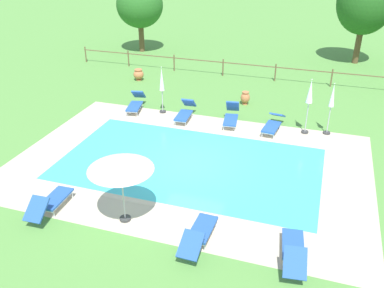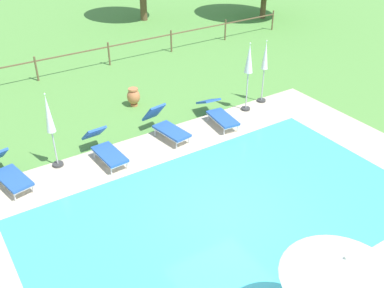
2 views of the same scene
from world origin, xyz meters
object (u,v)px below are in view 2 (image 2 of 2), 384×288
object	(u,v)px
patio_umbrella_closed_row_west	(249,64)
terracotta_urn_near_fence	(134,96)
sun_lounger_south_near_corner	(218,113)
sun_lounger_south_far	(166,126)
sun_lounger_north_near_steps	(8,172)
patio_umbrella_open_foreground	(343,269)
sun_lounger_north_far	(105,148)
patio_umbrella_closed_row_mid_east	(265,62)
patio_umbrella_closed_row_mid_west	(50,120)

from	to	relation	value
patio_umbrella_closed_row_west	terracotta_urn_near_fence	world-z (taller)	patio_umbrella_closed_row_west
sun_lounger_south_near_corner	sun_lounger_south_far	world-z (taller)	sun_lounger_south_far
sun_lounger_north_near_steps	terracotta_urn_near_fence	size ratio (longest dim) A/B	2.95
sun_lounger_north_near_steps	terracotta_urn_near_fence	bearing A→B (deg)	25.84
patio_umbrella_open_foreground	patio_umbrella_closed_row_west	size ratio (longest dim) A/B	0.92
sun_lounger_north_far	patio_umbrella_closed_row_mid_east	distance (m)	6.66
sun_lounger_south_near_corner	patio_umbrella_closed_row_west	world-z (taller)	patio_umbrella_closed_row_west
sun_lounger_north_near_steps	patio_umbrella_closed_row_west	world-z (taller)	patio_umbrella_closed_row_west
patio_umbrella_closed_row_mid_west	sun_lounger_north_far	bearing A→B (deg)	-18.49
sun_lounger_north_near_steps	patio_umbrella_closed_row_mid_east	bearing A→B (deg)	0.94
sun_lounger_south_far	patio_umbrella_closed_row_mid_east	world-z (taller)	patio_umbrella_closed_row_mid_east
sun_lounger_south_near_corner	patio_umbrella_closed_row_mid_west	bearing A→B (deg)	175.63
patio_umbrella_open_foreground	patio_umbrella_closed_row_mid_east	xyz separation A→B (m)	(5.78, 8.44, -0.48)
patio_umbrella_open_foreground	terracotta_urn_near_fence	xyz separation A→B (m)	(1.59, 10.75, -1.68)
patio_umbrella_open_foreground	patio_umbrella_closed_row_west	bearing A→B (deg)	59.50
sun_lounger_north_near_steps	patio_umbrella_closed_row_mid_west	world-z (taller)	patio_umbrella_closed_row_mid_west
terracotta_urn_near_fence	patio_umbrella_closed_row_mid_east	bearing A→B (deg)	-28.80
sun_lounger_south_far	patio_umbrella_open_foreground	xyz separation A→B (m)	(-1.46, -8.15, 1.66)
patio_umbrella_closed_row_west	patio_umbrella_closed_row_mid_west	size ratio (longest dim) A/B	1.08
patio_umbrella_open_foreground	terracotta_urn_near_fence	world-z (taller)	patio_umbrella_open_foreground
sun_lounger_north_far	patio_umbrella_open_foreground	distance (m)	8.18
sun_lounger_south_near_corner	sun_lounger_south_far	size ratio (longest dim) A/B	1.09
patio_umbrella_closed_row_mid_west	terracotta_urn_near_fence	xyz separation A→B (m)	(3.68, 2.33, -1.16)
patio_umbrella_closed_row_mid_west	patio_umbrella_closed_row_mid_east	world-z (taller)	patio_umbrella_closed_row_mid_east
patio_umbrella_closed_row_mid_east	sun_lounger_north_far	bearing A→B (deg)	-175.90
patio_umbrella_closed_row_west	patio_umbrella_closed_row_mid_east	xyz separation A→B (m)	(0.94, 0.22, -0.20)
sun_lounger_south_near_corner	patio_umbrella_closed_row_mid_east	world-z (taller)	patio_umbrella_closed_row_mid_east
sun_lounger_north_far	sun_lounger_south_far	distance (m)	2.22
terracotta_urn_near_fence	sun_lounger_north_near_steps	bearing A→B (deg)	-154.16
sun_lounger_north_near_steps	sun_lounger_south_far	size ratio (longest dim) A/B	1.05
patio_umbrella_closed_row_west	patio_umbrella_closed_row_mid_west	xyz separation A→B (m)	(-6.94, 0.19, -0.25)
sun_lounger_north_near_steps	terracotta_urn_near_fence	world-z (taller)	sun_lounger_north_near_steps
patio_umbrella_closed_row_mid_east	sun_lounger_south_far	bearing A→B (deg)	-176.11
sun_lounger_south_far	patio_umbrella_closed_row_mid_west	xyz separation A→B (m)	(-3.55, 0.27, 1.14)
terracotta_urn_near_fence	patio_umbrella_closed_row_mid_west	bearing A→B (deg)	-147.65
patio_umbrella_closed_row_west	terracotta_urn_near_fence	size ratio (longest dim) A/B	3.64
sun_lounger_north_far	sun_lounger_south_far	world-z (taller)	sun_lounger_south_far
sun_lounger_north_near_steps	sun_lounger_south_far	distance (m)	4.96
patio_umbrella_open_foreground	patio_umbrella_closed_row_mid_west	bearing A→B (deg)	103.95
sun_lounger_north_near_steps	patio_umbrella_open_foreground	bearing A→B (deg)	-67.15
sun_lounger_north_far	patio_umbrella_closed_row_west	bearing A→B (deg)	2.59
patio_umbrella_closed_row_mid_east	patio_umbrella_closed_row_west	bearing A→B (deg)	-167.02
sun_lounger_north_near_steps	patio_umbrella_closed_row_mid_east	size ratio (longest dim) A/B	0.86
patio_umbrella_closed_row_west	sun_lounger_north_far	bearing A→B (deg)	-177.41
patio_umbrella_closed_row_west	patio_umbrella_closed_row_mid_west	bearing A→B (deg)	178.39
patio_umbrella_open_foreground	patio_umbrella_closed_row_west	world-z (taller)	patio_umbrella_closed_row_west
patio_umbrella_closed_row_mid_west	patio_umbrella_closed_row_west	bearing A→B (deg)	-1.61
sun_lounger_south_near_corner	sun_lounger_south_far	xyz separation A→B (m)	(-1.98, 0.15, 0.04)
sun_lounger_north_far	patio_umbrella_closed_row_west	xyz separation A→B (m)	(5.60, 0.25, 1.40)
sun_lounger_north_far	terracotta_urn_near_fence	bearing A→B (deg)	49.89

